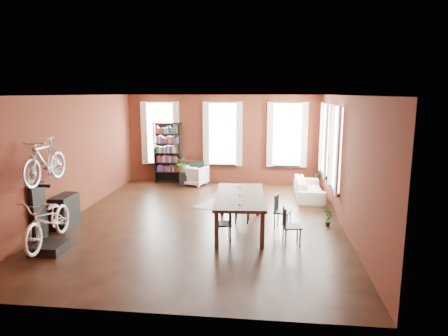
# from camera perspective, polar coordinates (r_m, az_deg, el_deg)

# --- Properties ---
(room) EXTENTS (9.00, 9.04, 3.22)m
(room) POSITION_cam_1_polar(r_m,az_deg,el_deg) (10.59, -1.24, 4.61)
(room) COLOR black
(room) RESTS_ON ground
(dining_table) EXTENTS (1.32, 2.60, 0.86)m
(dining_table) POSITION_cam_1_polar(r_m,az_deg,el_deg) (9.62, 2.26, -6.40)
(dining_table) COLOR #49382C
(dining_table) RESTS_ON ground
(dining_chair_a) EXTENTS (0.44, 0.44, 0.81)m
(dining_chair_a) POSITION_cam_1_polar(r_m,az_deg,el_deg) (8.92, -0.14, -7.96)
(dining_chair_a) COLOR #183436
(dining_chair_a) RESTS_ON ground
(dining_chair_b) EXTENTS (0.40, 0.40, 0.83)m
(dining_chair_b) POSITION_cam_1_polar(r_m,az_deg,el_deg) (10.22, 2.61, -5.47)
(dining_chair_b) COLOR black
(dining_chair_b) RESTS_ON ground
(dining_chair_c) EXTENTS (0.43, 0.43, 0.84)m
(dining_chair_c) POSITION_cam_1_polar(r_m,az_deg,el_deg) (8.84, 9.66, -8.20)
(dining_chair_c) COLOR black
(dining_chair_c) RESTS_ON ground
(dining_chair_d) EXTENTS (0.47, 0.47, 0.82)m
(dining_chair_d) POSITION_cam_1_polar(r_m,az_deg,el_deg) (9.88, 8.38, -6.17)
(dining_chair_d) COLOR #183633
(dining_chair_d) RESTS_ON ground
(bookshelf) EXTENTS (1.00, 0.32, 2.20)m
(bookshelf) POSITION_cam_1_polar(r_m,az_deg,el_deg) (14.75, -8.00, 2.16)
(bookshelf) COLOR black
(bookshelf) RESTS_ON ground
(white_armchair) EXTENTS (0.94, 0.91, 0.77)m
(white_armchair) POSITION_cam_1_polar(r_m,az_deg,el_deg) (14.30, -4.14, -0.93)
(white_armchair) COLOR silver
(white_armchair) RESTS_ON ground
(cream_sofa) EXTENTS (0.61, 2.08, 0.81)m
(cream_sofa) POSITION_cam_1_polar(r_m,az_deg,el_deg) (12.81, 12.08, -2.42)
(cream_sofa) COLOR beige
(cream_sofa) RESTS_ON ground
(striped_rug) EXTENTS (1.55, 1.86, 0.01)m
(striped_rug) POSITION_cam_1_polar(r_m,az_deg,el_deg) (12.00, -0.38, -5.04)
(striped_rug) COLOR black
(striped_rug) RESTS_ON ground
(bike_trainer) EXTENTS (0.64, 0.64, 0.18)m
(bike_trainer) POSITION_cam_1_polar(r_m,az_deg,el_deg) (9.19, -23.70, -10.39)
(bike_trainer) COLOR black
(bike_trainer) RESTS_ON ground
(bike_wall_rack) EXTENTS (0.16, 0.60, 1.30)m
(bike_wall_rack) POSITION_cam_1_polar(r_m,az_deg,el_deg) (9.83, -24.93, -5.71)
(bike_wall_rack) COLOR black
(bike_wall_rack) RESTS_ON ground
(console_table) EXTENTS (0.40, 0.80, 0.80)m
(console_table) POSITION_cam_1_polar(r_m,az_deg,el_deg) (10.59, -21.76, -5.75)
(console_table) COLOR black
(console_table) RESTS_ON ground
(plant_stand) EXTENTS (0.32, 0.32, 0.51)m
(plant_stand) POSITION_cam_1_polar(r_m,az_deg,el_deg) (14.23, -5.92, -1.56)
(plant_stand) COLOR black
(plant_stand) RESTS_ON ground
(plant_by_sofa) EXTENTS (0.46, 0.63, 0.25)m
(plant_by_sofa) POSITION_cam_1_polar(r_m,az_deg,el_deg) (14.16, 13.04, -2.37)
(plant_by_sofa) COLOR #355E25
(plant_by_sofa) RESTS_ON ground
(plant_small) EXTENTS (0.40, 0.51, 0.16)m
(plant_small) POSITION_cam_1_polar(r_m,az_deg,el_deg) (10.31, 14.58, -7.61)
(plant_small) COLOR #255220
(plant_small) RESTS_ON ground
(bicycle_floor) EXTENTS (0.76, 1.07, 1.93)m
(bicycle_floor) POSITION_cam_1_polar(r_m,az_deg,el_deg) (8.87, -23.99, -4.01)
(bicycle_floor) COLOR silver
(bicycle_floor) RESTS_ON bike_trainer
(bicycle_hung) EXTENTS (0.47, 1.00, 1.66)m
(bicycle_hung) POSITION_cam_1_polar(r_m,az_deg,el_deg) (9.42, -24.33, 2.88)
(bicycle_hung) COLOR #A5A8AD
(bicycle_hung) RESTS_ON bike_wall_rack
(plant_on_stand) EXTENTS (0.63, 0.68, 0.49)m
(plant_on_stand) POSITION_cam_1_polar(r_m,az_deg,el_deg) (14.14, -5.95, 0.43)
(plant_on_stand) COLOR #365E25
(plant_on_stand) RESTS_ON plant_stand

